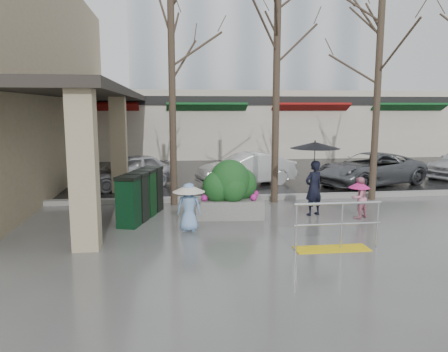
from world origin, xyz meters
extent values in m
plane|color=#51514F|center=(0.00, 0.00, 0.00)|extent=(120.00, 120.00, 0.00)
cube|color=black|center=(0.00, 22.00, 0.01)|extent=(120.00, 36.00, 0.01)
cube|color=gray|center=(0.00, 4.00, 0.07)|extent=(120.00, 0.30, 0.15)
cube|color=#2D2823|center=(-4.80, 8.00, 3.62)|extent=(2.80, 18.00, 0.25)
cube|color=tan|center=(-3.90, -0.50, 1.75)|extent=(0.55, 0.55, 3.50)
cube|color=tan|center=(-3.90, 6.00, 1.75)|extent=(0.55, 0.55, 3.50)
cube|color=beige|center=(2.00, 18.00, 2.00)|extent=(34.00, 6.00, 4.00)
cube|color=maroon|center=(-6.00, 15.10, 2.85)|extent=(4.50, 1.68, 0.87)
cube|color=#0F4C1E|center=(0.00, 15.10, 2.85)|extent=(4.50, 1.68, 0.87)
cube|color=maroon|center=(6.00, 15.10, 2.85)|extent=(4.50, 1.68, 0.87)
cube|color=#0F4C1E|center=(12.00, 15.10, 2.85)|extent=(4.50, 1.68, 0.87)
cube|color=black|center=(2.00, 15.10, 3.40)|extent=(34.00, 0.35, 0.50)
cube|color=yellow|center=(1.30, -1.20, 0.01)|extent=(1.60, 0.50, 0.02)
cylinder|color=silver|center=(0.50, -1.20, 0.50)|extent=(0.05, 0.05, 1.00)
cylinder|color=silver|center=(1.50, -1.20, 0.50)|extent=(0.05, 0.05, 1.00)
cylinder|color=silver|center=(2.30, -1.20, 0.50)|extent=(0.05, 0.05, 1.00)
cylinder|color=silver|center=(1.40, -1.20, 1.00)|extent=(1.90, 0.06, 0.06)
cylinder|color=silver|center=(1.40, -1.20, 0.55)|extent=(1.90, 0.04, 0.04)
cylinder|color=#382B21|center=(-2.00, 3.60, 3.40)|extent=(0.22, 0.22, 6.80)
cylinder|color=#382B21|center=(1.20, 3.60, 3.50)|extent=(0.22, 0.22, 7.00)
cylinder|color=#382B21|center=(4.50, 3.60, 3.25)|extent=(0.22, 0.22, 6.50)
imported|color=black|center=(1.87, 1.77, 0.77)|extent=(0.66, 0.56, 1.55)
cylinder|color=black|center=(1.87, 1.77, 1.58)|extent=(0.02, 0.02, 0.98)
cone|color=black|center=(1.87, 1.77, 1.98)|extent=(1.39, 1.39, 0.18)
sphere|color=black|center=(1.87, 1.77, 2.09)|extent=(0.05, 0.05, 0.05)
imported|color=pink|center=(3.00, 1.31, 0.57)|extent=(0.69, 0.65, 1.13)
cylinder|color=black|center=(3.00, 1.31, 0.77)|extent=(0.02, 0.02, 0.49)
cone|color=#E82486|center=(3.00, 1.31, 0.93)|extent=(0.59, 0.59, 0.18)
sphere|color=black|center=(3.00, 1.31, 1.04)|extent=(0.05, 0.05, 0.05)
imported|color=#7CA6DE|center=(-1.67, 0.60, 0.60)|extent=(0.62, 0.45, 1.20)
cylinder|color=black|center=(-1.67, 0.60, 0.88)|extent=(0.02, 0.02, 0.56)
cone|color=silver|center=(-1.67, 0.60, 1.07)|extent=(0.80, 0.80, 0.18)
sphere|color=black|center=(-1.67, 0.60, 1.18)|extent=(0.05, 0.05, 0.05)
cube|color=slate|center=(-0.49, 1.84, 0.25)|extent=(1.91, 1.07, 0.51)
ellipsoid|color=#164516|center=(-0.49, 1.84, 1.01)|extent=(1.12, 1.01, 1.18)
sphere|color=#164516|center=(-0.85, 1.74, 0.87)|extent=(0.81, 0.81, 0.81)
sphere|color=#164516|center=(-0.13, 2.00, 0.89)|extent=(0.85, 0.85, 0.85)
cube|color=#0B3119|center=(-3.17, 1.15, 0.60)|extent=(0.62, 0.62, 1.20)
cube|color=black|center=(-3.17, 1.15, 1.26)|extent=(0.66, 0.66, 0.09)
cube|color=black|center=(-2.99, 1.72, 0.60)|extent=(0.62, 0.62, 1.20)
cube|color=black|center=(-2.99, 1.72, 1.26)|extent=(0.66, 0.66, 0.09)
cube|color=#0D3A16|center=(-2.81, 2.30, 0.60)|extent=(0.62, 0.62, 1.20)
cube|color=black|center=(-2.81, 2.30, 1.26)|extent=(0.66, 0.66, 0.09)
cube|color=black|center=(-2.63, 2.87, 0.60)|extent=(0.62, 0.62, 1.20)
cube|color=black|center=(-2.63, 2.87, 1.26)|extent=(0.66, 0.66, 0.09)
imported|color=#BBBBC0|center=(-3.68, 6.87, 0.63)|extent=(3.94, 3.15, 1.26)
imported|color=silver|center=(0.87, 6.82, 0.63)|extent=(4.05, 2.36, 1.26)
imported|color=#5B5E63|center=(5.63, 6.20, 0.63)|extent=(4.98, 3.56, 1.26)
camera|label=1|loc=(-2.10, -9.83, 2.99)|focal=35.00mm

